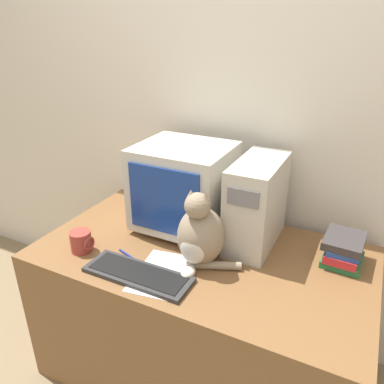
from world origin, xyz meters
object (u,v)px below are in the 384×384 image
at_px(computer_tower, 257,203).
at_px(mug, 81,241).
at_px(crt_monitor, 184,187).
at_px(cat, 200,234).
at_px(book_stack, 343,250).
at_px(pen, 130,256).
at_px(keyboard, 138,274).

xyz_separation_m(computer_tower, mug, (-0.65, -0.42, -0.15)).
relative_size(crt_monitor, cat, 1.25).
xyz_separation_m(crt_monitor, book_stack, (0.73, 0.03, -0.15)).
relative_size(crt_monitor, pen, 2.97).
bearing_deg(pen, keyboard, -41.95).
height_order(book_stack, pen, book_stack).
bearing_deg(mug, keyboard, -7.88).
xyz_separation_m(computer_tower, book_stack, (0.38, -0.00, -0.13)).
bearing_deg(cat, keyboard, -132.61).
xyz_separation_m(keyboard, book_stack, (0.71, 0.46, 0.05)).
height_order(pen, mug, mug).
relative_size(keyboard, cat, 1.31).
bearing_deg(crt_monitor, pen, -104.35).
distance_m(crt_monitor, keyboard, 0.48).
distance_m(keyboard, book_stack, 0.85).
height_order(keyboard, pen, keyboard).
bearing_deg(cat, pen, -160.75).
xyz_separation_m(crt_monitor, computer_tower, (0.35, 0.03, -0.02)).
height_order(computer_tower, cat, computer_tower).
height_order(crt_monitor, book_stack, crt_monitor).
xyz_separation_m(crt_monitor, mug, (-0.30, -0.39, -0.17)).
height_order(cat, pen, cat).
bearing_deg(crt_monitor, keyboard, -87.36).
distance_m(pen, mug, 0.23).
xyz_separation_m(book_stack, mug, (-1.04, -0.42, -0.01)).
bearing_deg(book_stack, cat, -153.62).
xyz_separation_m(cat, book_stack, (0.53, 0.26, -0.07)).
distance_m(crt_monitor, computer_tower, 0.35).
distance_m(keyboard, pen, 0.14).
relative_size(crt_monitor, computer_tower, 1.06).
relative_size(computer_tower, mug, 4.06).
bearing_deg(book_stack, crt_monitor, -177.79).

